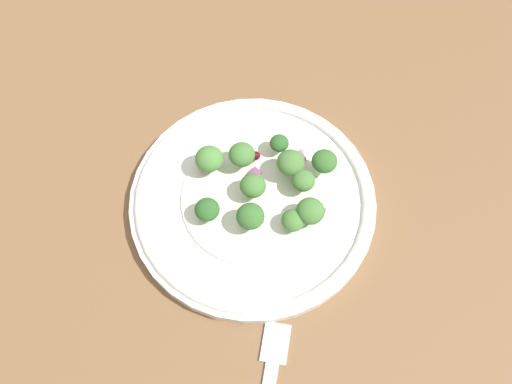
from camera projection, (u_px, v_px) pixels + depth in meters
The scene contains 21 objects.
ground_plane at pixel (254, 196), 58.28cm from camera, with size 180.00×180.00×2.00cm, color brown.
plate at pixel (256, 200), 55.99cm from camera, with size 24.67×24.67×1.70cm.
dressing_pool at pixel (256, 198), 55.60cm from camera, with size 14.31×14.31×0.20cm, color white.
broccoli_floret_0 at pixel (293, 221), 53.03cm from camera, with size 2.26×2.26×2.28cm.
broccoli_floret_1 at pixel (242, 155), 55.45cm from camera, with size 2.65×2.65×2.69cm.
broccoli_floret_2 at pixel (310, 211), 52.98cm from camera, with size 2.74×2.74×2.77cm.
broccoli_floret_3 at pixel (291, 163), 54.96cm from camera, with size 2.79×2.79×2.83cm.
broccoli_floret_4 at pixel (251, 217), 52.57cm from camera, with size 2.69×2.69×2.72cm.
broccoli_floret_5 at pixel (324, 162), 54.97cm from camera, with size 2.55×2.55×2.58cm.
broccoli_floret_6 at pixel (303, 181), 54.48cm from camera, with size 2.34×2.34×2.37cm.
broccoli_floret_7 at pixel (209, 159), 55.40cm from camera, with size 2.84×2.84×2.88cm.
broccoli_floret_8 at pixel (207, 210), 53.34cm from camera, with size 2.42×2.42×2.45cm.
broccoli_floret_9 at pixel (279, 143), 56.66cm from camera, with size 1.95×1.95×1.97cm.
broccoli_floret_10 at pixel (256, 186), 54.22cm from camera, with size 2.55×2.55×2.59cm.
cranberry_0 at pixel (255, 156), 56.82cm from camera, with size 0.92×0.92×0.92cm, color #4C0A14.
cranberry_1 at pixel (201, 166), 56.47cm from camera, with size 0.75×0.75×0.75cm, color maroon.
cranberry_2 at pixel (290, 160), 57.04cm from camera, with size 0.88×0.88×0.88cm, color #4C0A14.
onion_bit_0 at pixel (251, 174), 56.61cm from camera, with size 1.15×0.91×0.54cm, color #934C84.
onion_bit_1 at pixel (321, 212), 54.55cm from camera, with size 0.88×0.87×0.48cm, color #A35B93.
onion_bit_2 at pixel (258, 218), 54.37cm from camera, with size 0.82×1.08×0.31cm, color #A35B93.
onion_bit_3 at pixel (298, 157), 57.10cm from camera, with size 1.18×1.24×0.50cm, color #A35B93.
Camera 1 is at (-26.16, -2.09, 51.05)cm, focal length 39.19 mm.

